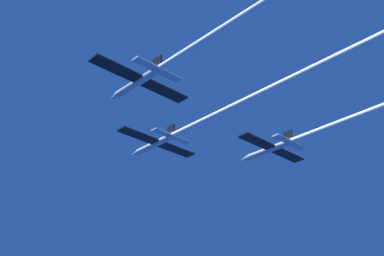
# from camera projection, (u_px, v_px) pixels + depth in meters

# --- Properties ---
(jet_lead) EXTENTS (18.29, 67.77, 3.03)m
(jet_lead) POSITION_uv_depth(u_px,v_px,m) (233.00, 106.00, 85.67)
(jet_lead) COLOR #B2BAC6
(jet_left_wing) EXTENTS (18.29, 61.48, 3.03)m
(jet_left_wing) POSITION_uv_depth(u_px,v_px,m) (220.00, 30.00, 67.67)
(jet_left_wing) COLOR #B2BAC6
(jet_right_wing) EXTENTS (18.29, 62.46, 3.03)m
(jet_right_wing) POSITION_uv_depth(u_px,v_px,m) (352.00, 118.00, 87.91)
(jet_right_wing) COLOR #B2BAC6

